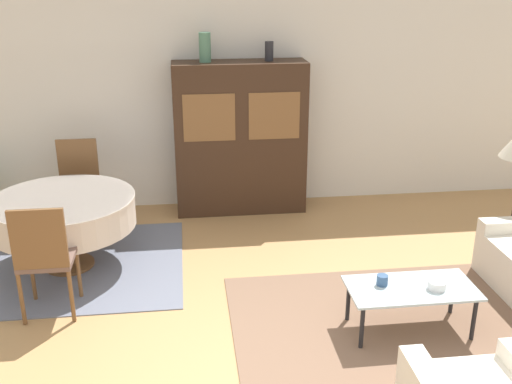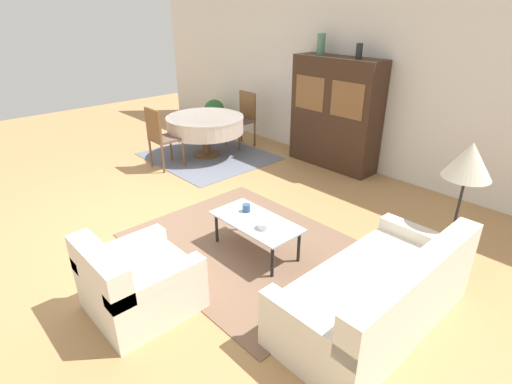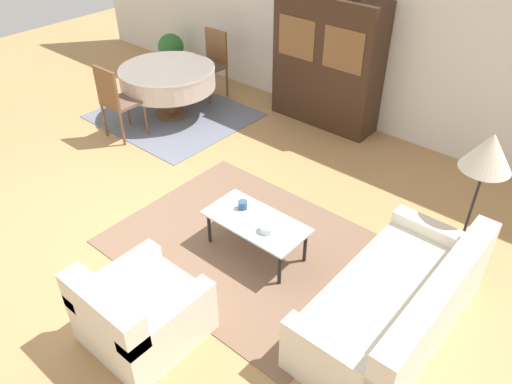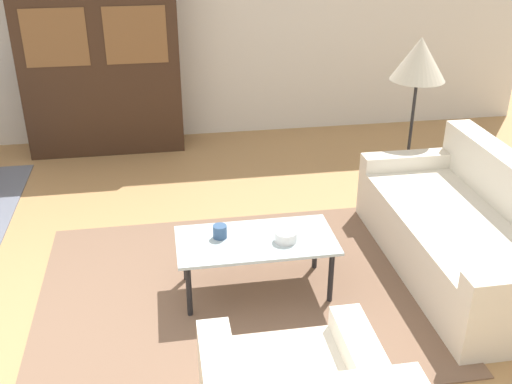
# 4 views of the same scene
# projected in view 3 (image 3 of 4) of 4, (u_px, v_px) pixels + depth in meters

# --- Properties ---
(ground_plane) EXTENTS (14.00, 14.00, 0.00)m
(ground_plane) POSITION_uv_depth(u_px,v_px,m) (132.00, 221.00, 5.51)
(ground_plane) COLOR tan
(wall_back) EXTENTS (10.00, 0.06, 2.70)m
(wall_back) POSITION_uv_depth(u_px,v_px,m) (326.00, 21.00, 6.97)
(wall_back) COLOR silver
(wall_back) RESTS_ON ground_plane
(area_rug) EXTENTS (2.62, 2.08, 0.01)m
(area_rug) POSITION_uv_depth(u_px,v_px,m) (246.00, 245.00, 5.18)
(area_rug) COLOR brown
(area_rug) RESTS_ON ground_plane
(dining_rug) EXTENTS (2.13, 1.91, 0.01)m
(dining_rug) POSITION_uv_depth(u_px,v_px,m) (174.00, 115.00, 7.57)
(dining_rug) COLOR slate
(dining_rug) RESTS_ON ground_plane
(couch) EXTENTS (0.91, 1.90, 0.78)m
(couch) POSITION_uv_depth(u_px,v_px,m) (397.00, 305.00, 4.16)
(couch) COLOR silver
(couch) RESTS_ON ground_plane
(armchair) EXTENTS (0.84, 0.88, 0.76)m
(armchair) POSITION_uv_depth(u_px,v_px,m) (139.00, 314.00, 4.08)
(armchair) COLOR silver
(armchair) RESTS_ON ground_plane
(coffee_table) EXTENTS (1.04, 0.52, 0.40)m
(coffee_table) POSITION_uv_depth(u_px,v_px,m) (256.00, 224.00, 4.90)
(coffee_table) COLOR black
(coffee_table) RESTS_ON area_rug
(display_cabinet) EXTENTS (1.56, 0.48, 1.82)m
(display_cabinet) POSITION_uv_depth(u_px,v_px,m) (327.00, 62.00, 6.92)
(display_cabinet) COLOR #382316
(display_cabinet) RESTS_ON ground_plane
(dining_table) EXTENTS (1.39, 1.39, 0.73)m
(dining_table) POSITION_uv_depth(u_px,v_px,m) (168.00, 78.00, 7.26)
(dining_table) COLOR brown
(dining_table) RESTS_ON dining_rug
(dining_chair_near) EXTENTS (0.44, 0.44, 1.03)m
(dining_chair_near) POSITION_uv_depth(u_px,v_px,m) (116.00, 98.00, 6.69)
(dining_chair_near) COLOR brown
(dining_chair_near) RESTS_ON dining_rug
(dining_chair_far) EXTENTS (0.44, 0.44, 1.03)m
(dining_chair_far) POSITION_uv_depth(u_px,v_px,m) (212.00, 60.00, 7.83)
(dining_chair_far) COLOR brown
(dining_chair_far) RESTS_ON dining_rug
(floor_lamp) EXTENTS (0.46, 0.46, 1.39)m
(floor_lamp) POSITION_uv_depth(u_px,v_px,m) (488.00, 155.00, 4.40)
(floor_lamp) COLOR black
(floor_lamp) RESTS_ON ground_plane
(cup) EXTENTS (0.09, 0.09, 0.09)m
(cup) POSITION_uv_depth(u_px,v_px,m) (243.00, 205.00, 5.01)
(cup) COLOR #33517A
(cup) RESTS_ON coffee_table
(bowl) EXTENTS (0.15, 0.15, 0.07)m
(bowl) POSITION_uv_depth(u_px,v_px,m) (267.00, 228.00, 4.73)
(bowl) COLOR white
(bowl) RESTS_ON coffee_table
(potted_plant) EXTENTS (0.45, 0.45, 0.67)m
(potted_plant) POSITION_uv_depth(u_px,v_px,m) (171.00, 50.00, 8.76)
(potted_plant) COLOR beige
(potted_plant) RESTS_ON ground_plane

